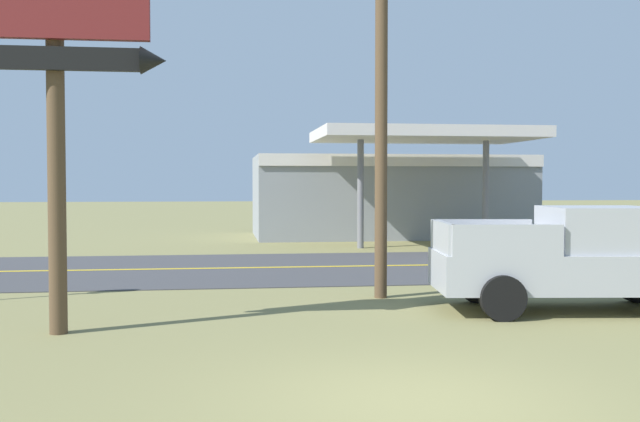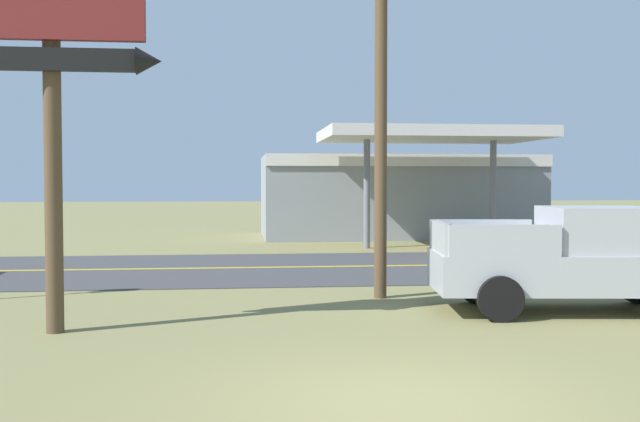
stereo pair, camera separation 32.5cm
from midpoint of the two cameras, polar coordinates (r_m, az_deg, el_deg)
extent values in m
plane|color=olive|center=(8.35, 7.49, -14.56)|extent=(180.00, 180.00, 0.00)
cube|color=#3D3D3F|center=(20.99, -1.08, -4.38)|extent=(140.00, 8.00, 0.02)
cube|color=gold|center=(20.98, -1.08, -4.34)|extent=(126.00, 0.20, 0.01)
cylinder|color=brown|center=(12.50, -19.28, 7.05)|extent=(0.28, 0.28, 6.98)
cube|color=black|center=(12.43, -19.52, 10.99)|extent=(2.67, 0.12, 0.36)
cone|color=black|center=(12.18, -12.33, 11.25)|extent=(0.40, 0.44, 0.44)
cylinder|color=brown|center=(15.51, 5.33, 8.76)|extent=(0.26, 0.26, 8.37)
cube|color=gray|center=(33.53, 6.17, 1.13)|extent=(12.00, 6.00, 3.60)
cube|color=silver|center=(30.57, 7.43, 3.93)|extent=(12.00, 0.12, 0.50)
cube|color=silver|center=(27.76, 8.90, 5.86)|extent=(8.00, 5.00, 0.40)
cylinder|color=slate|center=(27.17, 3.98, 1.53)|extent=(0.24, 0.24, 4.20)
cylinder|color=slate|center=(28.43, 13.55, 1.50)|extent=(0.24, 0.24, 4.20)
cube|color=#A8AAAF|center=(14.62, 19.65, -4.40)|extent=(5.39, 2.55, 0.72)
cube|color=#A8AAAF|center=(14.71, 21.34, -1.34)|extent=(2.10, 2.01, 0.84)
cube|color=#A8AAAF|center=(15.03, 13.02, -1.71)|extent=(1.95, 0.35, 0.56)
cube|color=#A8AAAF|center=(13.24, 14.77, -2.24)|extent=(1.95, 0.35, 0.56)
cube|color=#A8AAAF|center=(13.94, 9.94, -1.98)|extent=(0.34, 1.88, 0.56)
cylinder|color=black|center=(16.16, 23.90, -5.13)|extent=(0.83, 0.37, 0.80)
cylinder|color=black|center=(15.17, 12.61, -5.47)|extent=(0.83, 0.37, 0.80)
cylinder|color=black|center=(13.28, 14.43, -6.57)|extent=(0.83, 0.37, 0.80)
camera|label=1|loc=(0.16, -89.41, 0.02)|focal=41.40mm
camera|label=2|loc=(0.16, 90.59, -0.02)|focal=41.40mm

